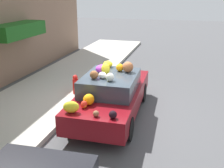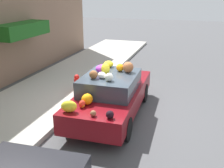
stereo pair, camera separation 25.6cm
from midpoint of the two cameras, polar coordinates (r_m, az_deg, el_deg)
The scene contains 4 objects.
ground_plane at distance 8.25m, azimuth -1.50°, elevation -6.59°, with size 60.00×60.00×0.00m, color #4C4C4F.
sidewalk_curb at distance 9.32m, azimuth -17.60°, elevation -3.89°, with size 24.00×3.20×0.15m.
fire_hydrant at distance 9.46m, azimuth -8.73°, elevation -0.09°, with size 0.20×0.20×0.70m.
art_car at distance 7.88m, azimuth -1.06°, elevation -2.07°, with size 4.30×1.81×1.69m.
Camera 1 is at (-7.11, -2.11, 3.62)m, focal length 42.00 mm.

